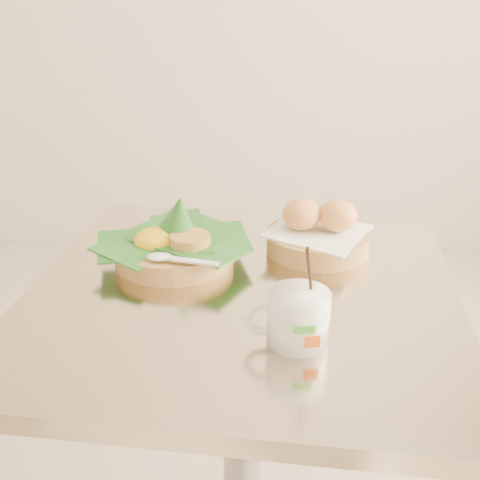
{
  "coord_description": "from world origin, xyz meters",
  "views": [
    {
      "loc": [
        0.21,
        -0.92,
        1.22
      ],
      "look_at": [
        0.17,
        -0.01,
        0.82
      ],
      "focal_mm": 45.0,
      "sensor_mm": 36.0,
      "label": 1
    }
  ],
  "objects_px": {
    "cafe_table": "(242,396)",
    "rice_basket": "(174,242)",
    "bread_basket": "(318,233)",
    "coffee_mug": "(297,316)"
  },
  "relations": [
    {
      "from": "cafe_table",
      "to": "rice_basket",
      "type": "xyz_separation_m",
      "value": [
        -0.13,
        0.1,
        0.26
      ]
    },
    {
      "from": "bread_basket",
      "to": "coffee_mug",
      "type": "relative_size",
      "value": 1.44
    },
    {
      "from": "cafe_table",
      "to": "coffee_mug",
      "type": "relative_size",
      "value": 5.07
    },
    {
      "from": "rice_basket",
      "to": "coffee_mug",
      "type": "distance_m",
      "value": 0.33
    },
    {
      "from": "bread_basket",
      "to": "coffee_mug",
      "type": "distance_m",
      "value": 0.31
    },
    {
      "from": "bread_basket",
      "to": "coffee_mug",
      "type": "bearing_deg",
      "value": -100.09
    },
    {
      "from": "rice_basket",
      "to": "coffee_mug",
      "type": "height_order",
      "value": "coffee_mug"
    },
    {
      "from": "rice_basket",
      "to": "bread_basket",
      "type": "relative_size",
      "value": 1.22
    },
    {
      "from": "rice_basket",
      "to": "coffee_mug",
      "type": "relative_size",
      "value": 1.76
    },
    {
      "from": "bread_basket",
      "to": "coffee_mug",
      "type": "height_order",
      "value": "coffee_mug"
    }
  ]
}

